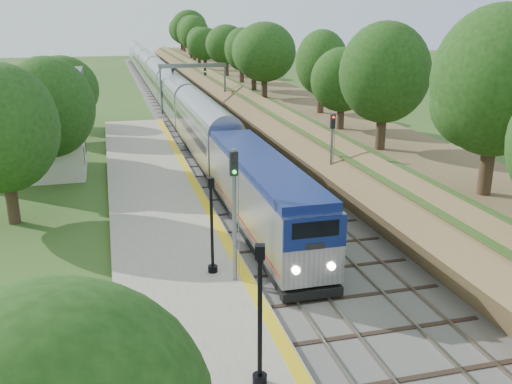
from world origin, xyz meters
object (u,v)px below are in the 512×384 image
object	(u,v)px
signal_gantry	(193,75)
lamppost_far	(212,231)
train	(161,83)
station_building	(27,124)
lamppost_mid	(260,324)
signal_farside	(332,147)
signal_platform	(234,202)

from	to	relation	value
signal_gantry	lamppost_far	distance (m)	46.90
signal_gantry	train	size ratio (longest dim) A/B	0.06
station_building	lamppost_mid	xyz separation A→B (m)	(10.20, -30.27, -1.49)
station_building	signal_gantry	distance (m)	29.94
signal_gantry	lamppost_mid	distance (m)	55.66
lamppost_mid	lamppost_far	distance (m)	8.83
train	signal_farside	world-z (taller)	signal_farside
station_building	lamppost_mid	bearing A→B (deg)	-71.38
signal_platform	signal_farside	xyz separation A→B (m)	(9.10, 11.11, -0.52)
signal_gantry	lamppost_mid	world-z (taller)	signal_gantry
train	lamppost_mid	xyz separation A→B (m)	(-3.80, -71.26, 0.45)
train	station_building	bearing A→B (deg)	-108.85
train	signal_platform	distance (m)	63.61
lamppost_far	signal_farside	bearing A→B (deg)	45.23
lamppost_mid	lamppost_far	bearing A→B (deg)	89.62
signal_gantry	signal_platform	size ratio (longest dim) A/B	1.36
station_building	signal_gantry	world-z (taller)	station_building
station_building	lamppost_far	bearing A→B (deg)	-64.43
lamppost_mid	signal_farside	xyz separation A→B (m)	(10.00, 18.85, 1.06)
station_building	signal_platform	xyz separation A→B (m)	(11.10, -22.53, 0.09)
station_building	signal_gantry	size ratio (longest dim) A/B	1.02
lamppost_mid	signal_farside	world-z (taller)	signal_farside
station_building	signal_farside	bearing A→B (deg)	-29.47
lamppost_mid	signal_gantry	bearing A→B (deg)	83.53
lamppost_far	signal_farside	size ratio (longest dim) A/B	0.80
signal_gantry	lamppost_far	world-z (taller)	signal_gantry
signal_farside	train	bearing A→B (deg)	96.75
station_building	lamppost_far	size ratio (longest dim) A/B	1.84
lamppost_mid	signal_platform	world-z (taller)	signal_platform
lamppost_far	signal_platform	world-z (taller)	signal_platform
signal_gantry	signal_farside	xyz separation A→B (m)	(3.73, -36.41, -1.16)
station_building	lamppost_mid	world-z (taller)	station_building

